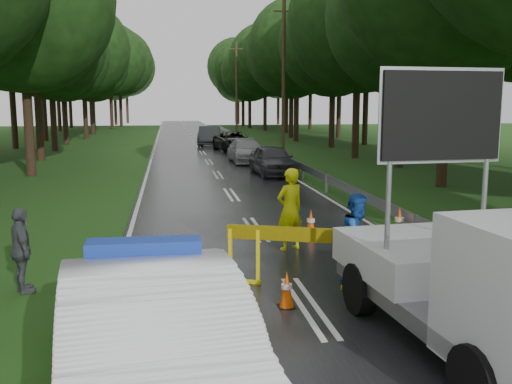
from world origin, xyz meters
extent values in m
plane|color=#224C15|center=(0.00, 0.00, 0.00)|extent=(160.00, 160.00, 0.00)
cube|color=black|center=(0.00, 30.00, 0.01)|extent=(7.00, 140.00, 0.02)
cylinder|color=gray|center=(3.70, 0.00, 0.35)|extent=(0.12, 0.12, 0.70)
cube|color=gray|center=(3.70, 30.00, 0.55)|extent=(0.05, 60.00, 0.30)
cylinder|color=#402D1D|center=(5.20, 28.00, 5.00)|extent=(0.24, 0.24, 10.00)
cube|color=#402D1D|center=(5.20, 28.00, 9.20)|extent=(1.40, 0.08, 0.08)
cylinder|color=#402D1D|center=(5.20, 54.00, 5.00)|extent=(0.24, 0.24, 10.00)
cube|color=#402D1D|center=(5.20, 54.00, 9.20)|extent=(1.40, 0.08, 0.08)
imported|color=white|center=(-2.58, -2.57, 0.86)|extent=(2.50, 5.42, 1.72)
cube|color=#1938A5|center=(-2.58, -2.57, 1.81)|extent=(1.33, 0.53, 0.17)
cube|color=gray|center=(1.80, -1.58, 0.56)|extent=(2.33, 4.39, 0.25)
cube|color=white|center=(1.73, -0.57, 0.96)|extent=(2.30, 2.58, 0.56)
cube|color=black|center=(1.76, -0.98, 3.24)|extent=(1.93, 0.26, 1.32)
cylinder|color=black|center=(0.99, -3.67, 0.43)|extent=(0.34, 0.87, 0.85)
cylinder|color=black|center=(0.76, -0.44, 0.43)|extent=(0.34, 0.87, 0.85)
cylinder|color=black|center=(2.67, -0.30, 0.43)|extent=(0.34, 0.87, 0.85)
cube|color=#FFEB0D|center=(-1.16, 1.47, 0.54)|extent=(0.08, 0.08, 1.08)
cube|color=#FFEB0D|center=(-0.66, 1.28, 0.54)|extent=(0.08, 0.08, 1.08)
cube|color=#FFEB0D|center=(0.86, 0.72, 0.54)|extent=(0.08, 0.08, 1.08)
cube|color=#FFEB0D|center=(1.37, 0.53, 0.54)|extent=(0.08, 0.08, 1.08)
cube|color=#F2CC00|center=(0.10, 1.00, 1.02)|extent=(2.65, 1.02, 0.27)
imported|color=#EAF30D|center=(0.48, 3.76, 0.97)|extent=(0.84, 0.72, 1.94)
imported|color=#1B50B3|center=(1.29, 1.26, 0.86)|extent=(1.05, 1.05, 1.72)
imported|color=#454A4E|center=(-4.95, 1.50, 0.79)|extent=(0.74, 1.00, 1.58)
imported|color=#393B40|center=(2.60, 17.59, 0.72)|extent=(1.95, 4.32, 1.44)
imported|color=#A2A5AA|center=(2.17, 23.59, 0.67)|extent=(2.04, 4.68, 1.34)
imported|color=black|center=(2.37, 31.51, 0.70)|extent=(2.96, 5.29, 1.40)
imported|color=#414449|center=(1.00, 37.51, 0.77)|extent=(2.23, 4.85, 1.54)
cube|color=black|center=(-3.50, -1.00, 0.02)|extent=(0.36, 0.36, 0.03)
cone|color=#F85207|center=(-3.50, -1.00, 0.40)|extent=(0.30, 0.30, 0.75)
cube|color=black|center=(-0.37, 0.00, 0.01)|extent=(0.30, 0.30, 0.03)
cone|color=#F85207|center=(-0.37, 0.00, 0.33)|extent=(0.25, 0.25, 0.62)
cube|color=black|center=(1.31, 5.00, 0.01)|extent=(0.34, 0.34, 0.03)
cone|color=#F85207|center=(1.31, 5.00, 0.37)|extent=(0.28, 0.28, 0.70)
cube|color=black|center=(-2.89, 2.87, 0.01)|extent=(0.31, 0.31, 0.03)
cone|color=#F85207|center=(-2.89, 2.87, 0.34)|extent=(0.26, 0.26, 0.64)
cube|color=black|center=(3.50, 4.50, 0.02)|extent=(0.38, 0.38, 0.03)
cone|color=#F85207|center=(3.50, 4.50, 0.42)|extent=(0.32, 0.32, 0.79)
camera|label=1|loc=(-2.27, -9.02, 3.43)|focal=40.00mm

